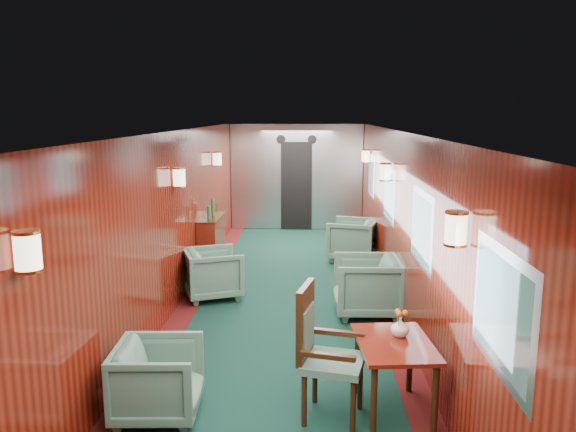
% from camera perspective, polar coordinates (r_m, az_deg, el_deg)
% --- Properties ---
extents(room, '(12.00, 12.10, 2.40)m').
position_cam_1_polar(room, '(6.85, -0.45, 2.04)').
color(room, '#0C2D24').
rests_on(room, ground).
extents(bulkhead, '(2.98, 0.17, 2.39)m').
position_cam_1_polar(bulkhead, '(12.77, 0.87, 3.92)').
color(bulkhead, silver).
rests_on(bulkhead, ground).
extents(windows_right, '(0.02, 8.60, 0.80)m').
position_cam_1_polar(windows_right, '(7.21, 11.54, 0.77)').
color(windows_right, silver).
rests_on(windows_right, ground).
extents(wall_sconces, '(2.97, 7.97, 0.25)m').
position_cam_1_polar(wall_sconces, '(7.39, -0.23, 3.87)').
color(wall_sconces, '#FCF0C5').
rests_on(wall_sconces, ground).
extents(dining_table, '(0.71, 0.96, 0.68)m').
position_cam_1_polar(dining_table, '(5.12, 10.74, -13.56)').
color(dining_table, '#62180D').
rests_on(dining_table, ground).
extents(side_chair, '(0.63, 0.65, 1.19)m').
position_cam_1_polar(side_chair, '(4.99, 3.35, -13.11)').
color(side_chair, '#1E463B').
rests_on(side_chair, ground).
extents(credenza, '(0.33, 1.04, 1.21)m').
position_cam_1_polar(credenza, '(9.57, -7.77, -2.71)').
color(credenza, '#62180D').
rests_on(credenza, ground).
extents(flower_vase, '(0.18, 0.18, 0.17)m').
position_cam_1_polar(flower_vase, '(5.17, 11.32, -11.02)').
color(flower_vase, silver).
rests_on(flower_vase, dining_table).
extents(armchair_left_near, '(0.77, 0.75, 0.67)m').
position_cam_1_polar(armchair_left_near, '(5.24, -13.04, -15.91)').
color(armchair_left_near, '#1E463B').
rests_on(armchair_left_near, ground).
extents(armchair_left_far, '(1.01, 0.99, 0.71)m').
position_cam_1_polar(armchair_left_far, '(8.21, -7.60, -5.77)').
color(armchair_left_far, '#1E463B').
rests_on(armchair_left_far, ground).
extents(armchair_right_near, '(0.87, 0.85, 0.78)m').
position_cam_1_polar(armchair_right_near, '(7.53, 8.00, -7.03)').
color(armchair_right_near, '#1E463B').
rests_on(armchair_right_near, ground).
extents(armchair_right_far, '(1.02, 1.00, 0.76)m').
position_cam_1_polar(armchair_right_far, '(10.22, 6.57, -2.39)').
color(armchair_right_far, '#1E463B').
rests_on(armchair_right_far, ground).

